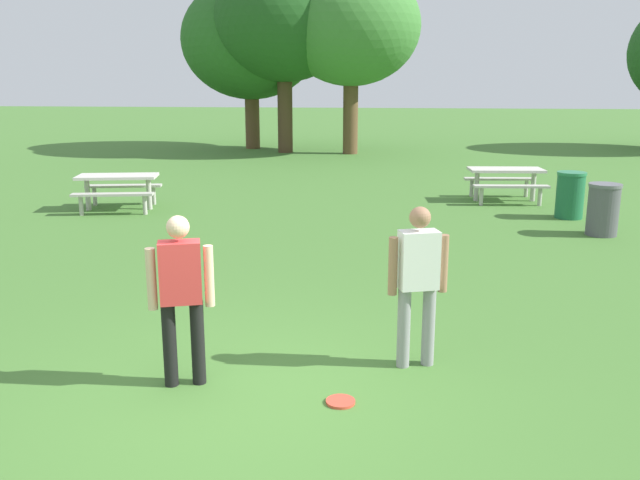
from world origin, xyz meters
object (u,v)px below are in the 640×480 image
(frisbee, at_px, (341,402))
(tree_tall_left, at_px, (251,40))
(person_thrower, at_px, (418,276))
(trash_can_further_along, at_px, (570,195))
(picnic_table_near, at_px, (118,184))
(trash_can_beside_table, at_px, (603,209))
(tree_broad_center, at_px, (284,22))
(picnic_table_far, at_px, (505,177))
(person_catcher, at_px, (181,290))
(tree_far_right, at_px, (351,27))

(frisbee, xyz_separation_m, tree_tall_left, (-5.28, 21.80, 4.27))
(person_thrower, relative_size, trash_can_further_along, 1.71)
(picnic_table_near, height_order, trash_can_beside_table, trash_can_beside_table)
(tree_broad_center, bearing_deg, picnic_table_far, -55.59)
(person_catcher, height_order, picnic_table_near, person_catcher)
(person_catcher, bearing_deg, frisbee, -8.76)
(trash_can_further_along, height_order, tree_far_right, tree_far_right)
(picnic_table_near, relative_size, tree_far_right, 0.28)
(picnic_table_near, relative_size, trash_can_beside_table, 2.01)
(trash_can_further_along, xyz_separation_m, tree_broad_center, (-7.81, 11.80, 4.39))
(picnic_table_far, xyz_separation_m, trash_can_beside_table, (1.22, -3.42, -0.08))
(tree_tall_left, distance_m, tree_broad_center, 2.16)
(frisbee, relative_size, tree_tall_left, 0.04)
(person_thrower, distance_m, trash_can_beside_table, 7.21)
(picnic_table_far, distance_m, trash_can_further_along, 2.14)
(tree_tall_left, xyz_separation_m, tree_broad_center, (1.57, -1.36, 0.59))
(trash_can_further_along, xyz_separation_m, tree_tall_left, (-9.38, 13.15, 3.80))
(trash_can_further_along, bearing_deg, picnic_table_far, 118.41)
(frisbee, distance_m, trash_can_beside_table, 8.33)
(picnic_table_far, xyz_separation_m, trash_can_further_along, (1.02, -1.88, -0.08))
(trash_can_further_along, distance_m, tree_far_right, 13.42)
(person_thrower, height_order, tree_tall_left, tree_tall_left)
(person_thrower, distance_m, tree_tall_left, 22.00)
(tree_broad_center, bearing_deg, person_thrower, -77.31)
(person_thrower, height_order, person_catcher, same)
(person_thrower, xyz_separation_m, trash_can_beside_table, (3.62, 6.22, -0.46))
(person_catcher, relative_size, trash_can_further_along, 1.71)
(person_catcher, bearing_deg, trash_can_further_along, 56.39)
(frisbee, bearing_deg, tree_broad_center, 100.29)
(person_thrower, bearing_deg, tree_far_right, 95.51)
(trash_can_further_along, xyz_separation_m, tree_far_right, (-5.27, 11.61, 4.17))
(tree_far_right, bearing_deg, tree_broad_center, 175.79)
(picnic_table_near, bearing_deg, person_catcher, -63.94)
(person_thrower, bearing_deg, person_catcher, -163.11)
(trash_can_further_along, bearing_deg, picnic_table_near, -179.23)
(trash_can_further_along, bearing_deg, tree_far_right, 114.43)
(frisbee, bearing_deg, person_thrower, 52.42)
(person_catcher, distance_m, picnic_table_far, 11.28)
(picnic_table_far, height_order, tree_far_right, tree_far_right)
(picnic_table_far, relative_size, trash_can_beside_table, 1.88)
(tree_broad_center, relative_size, tree_far_right, 1.04)
(person_catcher, relative_size, tree_broad_center, 0.23)
(picnic_table_near, relative_size, tree_tall_left, 0.29)
(trash_can_beside_table, xyz_separation_m, tree_tall_left, (-9.59, 14.69, 3.80))
(frisbee, relative_size, trash_can_further_along, 0.28)
(tree_tall_left, height_order, tree_broad_center, tree_broad_center)
(person_catcher, height_order, tree_broad_center, tree_broad_center)
(trash_can_beside_table, height_order, tree_broad_center, tree_broad_center)
(tree_tall_left, relative_size, tree_far_right, 0.97)
(person_thrower, relative_size, tree_tall_left, 0.25)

